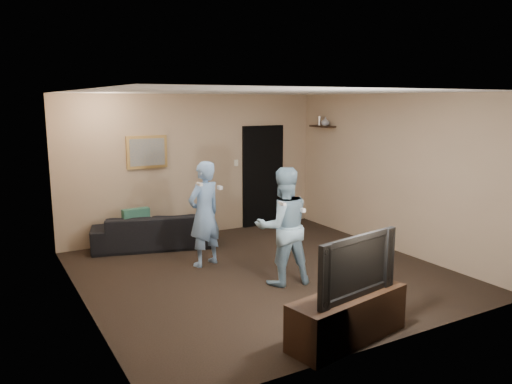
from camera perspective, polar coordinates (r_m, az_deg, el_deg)
ground at (r=7.40m, az=0.79°, el=-9.20°), size 5.00×5.00×0.00m
ceiling at (r=6.97m, az=0.84°, el=11.36°), size 5.00×5.00×0.04m
wall_back at (r=9.29m, az=-7.03°, el=3.02°), size 5.00×0.04×2.60m
wall_front at (r=5.12m, az=15.16°, el=-3.34°), size 5.00×0.04×2.60m
wall_left at (r=6.21m, az=-19.50°, el=-1.18°), size 0.04×5.00×2.60m
wall_right at (r=8.60m, az=15.34°, el=2.13°), size 0.04×5.00×2.60m
sofa at (r=8.74m, az=-11.74°, el=-4.33°), size 2.14×1.30×0.58m
throw_pillow at (r=8.62m, az=-13.53°, el=-3.33°), size 0.46×0.18×0.45m
painting_frame at (r=8.93m, az=-12.36°, el=4.49°), size 0.72×0.05×0.57m
painting_canvas at (r=8.90m, az=-12.31°, el=4.48°), size 0.62×0.01×0.47m
doorway at (r=9.95m, az=0.80°, el=1.84°), size 0.90×0.06×2.00m
light_switch at (r=9.62m, az=-2.29°, el=3.34°), size 0.08×0.02×0.12m
wall_shelf at (r=9.81m, az=7.60°, el=7.44°), size 0.20×0.60×0.03m
shelf_vase at (r=9.74m, az=7.92°, el=7.99°), size 0.19×0.19×0.17m
shelf_figurine at (r=9.89m, az=7.27°, el=8.08°), size 0.06×0.06×0.18m
tv_console at (r=5.47m, az=10.43°, el=-13.87°), size 1.48×0.70×0.51m
television at (r=5.26m, az=10.64°, el=-8.10°), size 1.14×0.35×0.65m
wii_player_left at (r=7.56m, az=-5.93°, el=-2.50°), size 0.67×0.56×1.60m
wii_player_right at (r=6.77m, az=3.09°, el=-3.94°), size 0.88×0.74×1.61m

